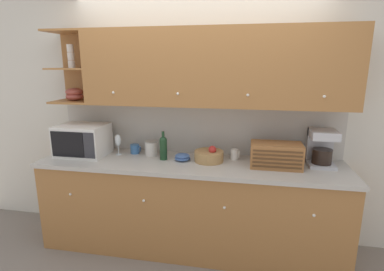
{
  "coord_description": "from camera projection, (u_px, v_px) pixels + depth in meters",
  "views": [
    {
      "loc": [
        0.53,
        -3.05,
        1.86
      ],
      "look_at": [
        0.0,
        -0.23,
        1.16
      ],
      "focal_mm": 28.0,
      "sensor_mm": 36.0,
      "label": 1
    }
  ],
  "objects": [
    {
      "name": "bowl_stack_on_counter",
      "position": [
        182.0,
        157.0,
        2.95
      ],
      "size": [
        0.15,
        0.15,
        0.07
      ],
      "color": "#3D5B93",
      "rests_on": "counter_unit"
    },
    {
      "name": "wine_glass",
      "position": [
        118.0,
        141.0,
        3.11
      ],
      "size": [
        0.06,
        0.06,
        0.22
      ],
      "color": "silver",
      "rests_on": "counter_unit"
    },
    {
      "name": "wine_bottle",
      "position": [
        163.0,
        147.0,
        2.96
      ],
      "size": [
        0.07,
        0.07,
        0.29
      ],
      "color": "#19381E",
      "rests_on": "counter_unit"
    },
    {
      "name": "fruit_basket",
      "position": [
        209.0,
        156.0,
        2.92
      ],
      "size": [
        0.28,
        0.28,
        0.16
      ],
      "color": "#A87F4C",
      "rests_on": "counter_unit"
    },
    {
      "name": "mug_blue_second",
      "position": [
        235.0,
        154.0,
        2.98
      ],
      "size": [
        0.09,
        0.08,
        0.1
      ],
      "color": "silver",
      "rests_on": "counter_unit"
    },
    {
      "name": "microwave",
      "position": [
        83.0,
        140.0,
        3.11
      ],
      "size": [
        0.49,
        0.39,
        0.32
      ],
      "color": "silver",
      "rests_on": "counter_unit"
    },
    {
      "name": "bread_box",
      "position": [
        276.0,
        155.0,
        2.75
      ],
      "size": [
        0.46,
        0.26,
        0.22
      ],
      "color": "#996033",
      "rests_on": "counter_unit"
    },
    {
      "name": "upper_cabinets",
      "position": [
        210.0,
        68.0,
        2.82
      ],
      "size": [
        2.95,
        0.38,
        0.72
      ],
      "color": "#A36B38",
      "rests_on": "backsplash_panel"
    },
    {
      "name": "ground_plane",
      "position": [
        196.0,
        229.0,
        3.45
      ],
      "size": [
        24.0,
        24.0,
        0.0
      ],
      "primitive_type": "plane",
      "color": "slate"
    },
    {
      "name": "storage_canister",
      "position": [
        151.0,
        148.0,
        3.12
      ],
      "size": [
        0.14,
        0.14,
        0.15
      ],
      "color": "silver",
      "rests_on": "counter_unit"
    },
    {
      "name": "counter_unit",
      "position": [
        190.0,
        205.0,
        3.03
      ],
      "size": [
        2.97,
        0.68,
        0.92
      ],
      "color": "#A36B38",
      "rests_on": "ground_plane"
    },
    {
      "name": "backsplash_panel",
      "position": [
        196.0,
        128.0,
        3.16
      ],
      "size": [
        2.95,
        0.01,
        0.53
      ],
      "color": "#B7B2A8",
      "rests_on": "counter_unit"
    },
    {
      "name": "wall_back",
      "position": [
        197.0,
        117.0,
        3.17
      ],
      "size": [
        5.35,
        0.06,
        2.6
      ],
      "color": "beige",
      "rests_on": "ground_plane"
    },
    {
      "name": "coffee_maker",
      "position": [
        322.0,
        147.0,
        2.79
      ],
      "size": [
        0.24,
        0.27,
        0.34
      ],
      "color": "#B7B7BC",
      "rests_on": "counter_unit"
    },
    {
      "name": "mug",
      "position": [
        135.0,
        149.0,
        3.18
      ],
      "size": [
        0.11,
        0.09,
        0.1
      ],
      "color": "#38669E",
      "rests_on": "counter_unit"
    }
  ]
}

